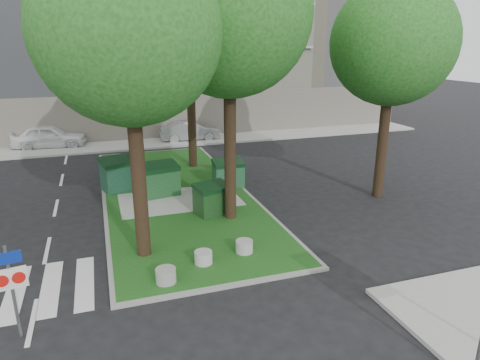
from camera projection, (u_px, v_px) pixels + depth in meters
name	position (u px, v px, depth m)	size (l,w,h in m)	color
ground	(210.00, 289.00, 11.84)	(120.00, 120.00, 0.00)	black
median_island	(176.00, 194.00, 19.20)	(6.00, 16.00, 0.12)	#174B15
median_kerb	(176.00, 194.00, 19.20)	(6.30, 16.30, 0.10)	gray
building_sidewalk	(140.00, 144.00, 28.53)	(42.00, 3.00, 0.12)	#999993
zebra_crossing	(68.00, 285.00, 12.06)	(5.00, 3.00, 0.01)	silver
apartment_building	(122.00, 23.00, 32.87)	(41.00, 12.00, 16.00)	tan
tree_median_near_left	(129.00, 12.00, 11.48)	(5.20, 5.20, 10.53)	black
tree_median_mid	(129.00, 31.00, 17.61)	(4.80, 4.80, 9.99)	black
tree_median_far	(189.00, 4.00, 20.87)	(5.80, 5.80, 11.93)	black
tree_street_right	(395.00, 30.00, 17.01)	(5.00, 5.00, 10.06)	black
dumpster_a	(121.00, 174.00, 19.34)	(1.90, 1.56, 1.53)	#0E3622
dumpster_b	(160.00, 180.00, 18.67)	(1.72, 1.34, 1.45)	#13431B
dumpster_c	(212.00, 199.00, 16.65)	(1.54, 1.27, 1.24)	black
dumpster_d	(228.00, 174.00, 19.80)	(1.43, 1.03, 1.29)	#154627
bollard_left	(166.00, 275.00, 11.93)	(0.58, 0.58, 0.41)	gray
bollard_right	(244.00, 246.00, 13.64)	(0.55, 0.55, 0.39)	#9E9E99
bollard_mid	(203.00, 257.00, 12.96)	(0.54, 0.54, 0.39)	#AAA9A4
litter_bin	(220.00, 166.00, 21.88)	(0.41, 0.41, 0.71)	#CDCD18
traffic_sign_pole	(11.00, 280.00, 9.50)	(0.69, 0.15, 2.32)	slate
car_white	(49.00, 136.00, 27.53)	(1.82, 4.51, 1.54)	white
car_silver	(190.00, 131.00, 29.65)	(1.43, 4.11, 1.35)	gray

